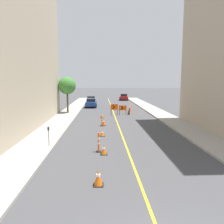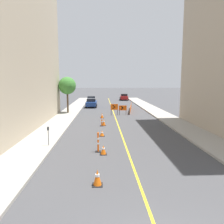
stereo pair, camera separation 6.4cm
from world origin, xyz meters
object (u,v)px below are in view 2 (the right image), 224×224
object	(u,v)px
traffic_cone_fourth	(104,122)
traffic_cone_fifth	(102,116)
parked_car_curb_near	(91,103)
parking_meter_near_curb	(48,132)
arrow_barricade_secondary	(123,108)
traffic_cone_third	(102,133)
parked_car_curb_mid	(91,100)
traffic_cone_second	(103,150)
parked_car_curb_far	(124,97)
traffic_cone_nearest	(97,177)
street_tree_left_near	(67,86)
delineator_post_rear	(102,122)
arrow_barricade_primary	(114,107)
delineator_post_front	(98,143)

from	to	relation	value
traffic_cone_fourth	traffic_cone_fifth	distance (m)	4.84
parked_car_curb_near	traffic_cone_fourth	bearing A→B (deg)	-82.17
parking_meter_near_curb	arrow_barricade_secondary	bearing A→B (deg)	66.28
traffic_cone_third	parked_car_curb_mid	xyz separation A→B (m)	(-2.25, 27.38, 0.56)
traffic_cone_fourth	traffic_cone_fifth	world-z (taller)	traffic_cone_fourth
arrow_barricade_secondary	parked_car_curb_mid	size ratio (longest dim) A/B	0.29
traffic_cone_second	parked_car_curb_far	size ratio (longest dim) A/B	0.14
traffic_cone_third	traffic_cone_nearest	bearing A→B (deg)	-91.25
parked_car_curb_near	street_tree_left_near	distance (m)	9.04
traffic_cone_nearest	delineator_post_rear	world-z (taller)	delineator_post_rear
traffic_cone_third	traffic_cone_fourth	xyz separation A→B (m)	(0.18, 4.46, 0.12)
traffic_cone_fourth	parked_car_curb_near	distance (m)	16.76
arrow_barricade_secondary	parking_meter_near_curb	distance (m)	16.46
traffic_cone_second	parking_meter_near_curb	distance (m)	4.23
traffic_cone_second	arrow_barricade_primary	xyz separation A→B (m)	(1.58, 16.15, 0.78)
delineator_post_rear	parked_car_curb_far	bearing A→B (deg)	80.15
arrow_barricade_secondary	delineator_post_rear	bearing A→B (deg)	-106.00
arrow_barricade_primary	parked_car_curb_near	xyz separation A→B (m)	(-3.60, 9.60, -0.28)
delineator_post_front	parked_car_curb_near	distance (m)	25.29
traffic_cone_fifth	parking_meter_near_curb	bearing A→B (deg)	-106.79
traffic_cone_nearest	street_tree_left_near	size ratio (longest dim) A/B	0.15
parked_car_curb_mid	parked_car_curb_far	distance (m)	11.21
delineator_post_rear	traffic_cone_nearest	bearing A→B (deg)	-90.71
traffic_cone_nearest	traffic_cone_second	xyz separation A→B (m)	(0.28, 4.16, -0.07)
traffic_cone_fifth	street_tree_left_near	xyz separation A→B (m)	(-4.89, 3.87, 3.68)
traffic_cone_fourth	parked_car_curb_mid	world-z (taller)	parked_car_curb_mid
traffic_cone_fifth	arrow_barricade_secondary	distance (m)	4.00
arrow_barricade_primary	parked_car_curb_near	bearing A→B (deg)	113.36
traffic_cone_third	delineator_post_rear	bearing A→B (deg)	90.42
parked_car_curb_near	delineator_post_rear	bearing A→B (deg)	-82.97
parked_car_curb_near	parking_meter_near_curb	xyz separation A→B (m)	(-1.81, -24.14, 0.31)
traffic_cone_second	traffic_cone_fourth	xyz separation A→B (m)	(0.09, 9.13, 0.06)
arrow_barricade_secondary	parked_car_curb_near	size ratio (longest dim) A/B	0.30
parked_car_curb_near	traffic_cone_nearest	bearing A→B (deg)	-86.05
traffic_cone_fifth	parked_car_curb_near	bearing A→B (deg)	99.25
traffic_cone_second	delineator_post_rear	world-z (taller)	delineator_post_rear
traffic_cone_second	traffic_cone_fifth	bearing A→B (deg)	90.38
delineator_post_rear	parked_car_curb_far	distance (m)	31.81
street_tree_left_near	parking_meter_near_curb	bearing A→B (deg)	-85.90
delineator_post_front	parked_car_curb_near	world-z (taller)	parked_car_curb_near
parked_car_curb_mid	arrow_barricade_primary	bearing A→B (deg)	-78.66
parked_car_curb_far	traffic_cone_fourth	bearing A→B (deg)	-96.27
delineator_post_front	traffic_cone_second	bearing A→B (deg)	-56.89
traffic_cone_third	delineator_post_rear	xyz separation A→B (m)	(-0.03, 4.22, 0.24)
delineator_post_rear	arrow_barricade_secondary	distance (m)	8.32
traffic_cone_fourth	delineator_post_rear	distance (m)	0.34
delineator_post_front	delineator_post_rear	world-z (taller)	delineator_post_front
arrow_barricade_primary	arrow_barricade_secondary	distance (m)	1.34
street_tree_left_near	traffic_cone_fifth	bearing A→B (deg)	-38.31
arrow_barricade_secondary	traffic_cone_second	bearing A→B (deg)	-94.95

